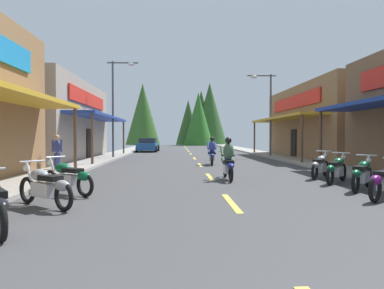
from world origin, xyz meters
The scene contains 18 objects.
ground centered at (0.00, 23.88, -0.05)m, with size 10.73×77.76×0.10m, color #424244.
sidewalk_left centered at (-6.38, 23.88, 0.06)m, with size 2.03×77.76×0.12m, color #9E9991.
sidewalk_right centered at (6.38, 23.88, 0.06)m, with size 2.03×77.76×0.12m, color #9E9991.
centerline_dashes centered at (0.00, 27.63, 0.01)m, with size 0.16×53.03×0.01m.
storefront_left_far centered at (-10.45, 24.32, 2.66)m, with size 7.99×13.06×5.32m.
storefront_right_far centered at (11.19, 25.25, 2.64)m, with size 9.46×13.89×5.27m.
streetlamp_left centered at (-5.45, 24.74, 4.42)m, with size 2.18×0.30×6.87m.
streetlamp_right centered at (5.43, 25.72, 4.05)m, with size 2.18×0.30×6.21m.
motorcycle_parked_right_3 centered at (4.18, 9.72, 0.49)m, with size 1.49×1.67×1.04m.
motorcycle_parked_right_4 centered at (4.14, 11.30, 0.49)m, with size 1.46×1.69×1.04m.
motorcycle_parked_right_5 centered at (4.15, 12.70, 0.49)m, with size 1.38×1.76×1.04m.
motorcycle_parked_left_1 centered at (-4.27, 7.61, 0.49)m, with size 1.71×1.44×1.04m.
motorcycle_parked_left_2 centered at (-4.29, 9.34, 0.49)m, with size 1.77×1.36×1.04m.
rider_cruising_lead centered at (0.59, 12.42, 0.66)m, with size 0.60×2.14×1.57m.
rider_cruising_trailing centered at (0.68, 19.13, 0.66)m, with size 0.60×2.14×1.57m.
pedestrian_by_shop centered at (-6.73, 15.88, 0.97)m, with size 0.53×0.38×1.67m.
parked_car_curbside centered at (-4.16, 35.73, 0.69)m, with size 2.18×4.36×1.40m.
treeline_backdrop centered at (0.45, 63.93, 5.19)m, with size 18.57×10.46×11.33m.
Camera 1 is at (-1.33, -0.46, 1.61)m, focal length 33.09 mm.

